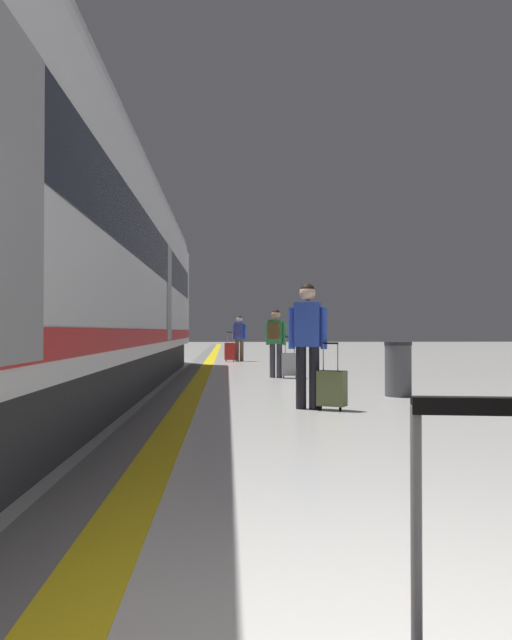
# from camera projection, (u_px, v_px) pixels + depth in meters

# --- Properties ---
(safety_line_strip) EXTENTS (0.36, 80.00, 0.01)m
(safety_line_strip) POSITION_uv_depth(u_px,v_px,m) (193.00, 392.00, 11.04)
(safety_line_strip) COLOR yellow
(safety_line_strip) RESTS_ON ground
(tactile_edge_band) EXTENTS (0.60, 80.00, 0.01)m
(tactile_edge_band) POSITION_uv_depth(u_px,v_px,m) (174.00, 392.00, 11.03)
(tactile_edge_band) COLOR slate
(tactile_edge_band) RESTS_ON ground
(high_speed_train) EXTENTS (2.94, 28.35, 4.97)m
(high_speed_train) POSITION_uv_depth(u_px,v_px,m) (17.00, 222.00, 8.02)
(high_speed_train) COLOR #38383D
(high_speed_train) RESTS_ON ground
(passenger_near) EXTENTS (0.53, 0.31, 1.76)m
(passenger_near) POSITION_uv_depth(u_px,v_px,m) (308.00, 336.00, 8.73)
(passenger_near) COLOR black
(passenger_near) RESTS_ON ground
(suitcase_near) EXTENTS (0.44, 0.38, 0.94)m
(suitcase_near) POSITION_uv_depth(u_px,v_px,m) (332.00, 388.00, 8.60)
(suitcase_near) COLOR #596038
(suitcase_near) RESTS_ON ground
(passenger_mid) EXTENTS (0.47, 0.39, 1.60)m
(passenger_mid) POSITION_uv_depth(u_px,v_px,m) (276.00, 337.00, 14.53)
(passenger_mid) COLOR #383842
(passenger_mid) RESTS_ON ground
(suitcase_mid) EXTENTS (0.41, 0.29, 0.97)m
(suitcase_mid) POSITION_uv_depth(u_px,v_px,m) (290.00, 364.00, 14.45)
(suitcase_mid) COLOR #9E9EA3
(suitcase_mid) RESTS_ON ground
(passenger_far) EXTENTS (0.49, 0.38, 1.64)m
(passenger_far) POSITION_uv_depth(u_px,v_px,m) (239.00, 334.00, 22.39)
(passenger_far) COLOR brown
(passenger_far) RESTS_ON ground
(suitcase_far) EXTENTS (0.43, 0.33, 1.06)m
(suitcase_far) POSITION_uv_depth(u_px,v_px,m) (231.00, 351.00, 22.21)
(suitcase_far) COLOR #A51E1E
(suitcase_far) RESTS_ON ground
(waste_bin) EXTENTS (0.46, 0.46, 0.91)m
(waste_bin) POSITION_uv_depth(u_px,v_px,m) (398.00, 369.00, 10.41)
(waste_bin) COLOR #4C4C51
(waste_bin) RESTS_ON ground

